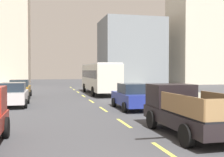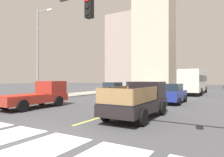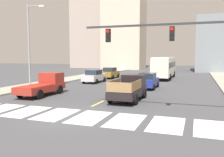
{
  "view_description": "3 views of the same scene",
  "coord_description": "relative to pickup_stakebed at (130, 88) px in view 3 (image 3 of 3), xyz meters",
  "views": [
    {
      "loc": [
        -3.71,
        -4.06,
        2.57
      ],
      "look_at": [
        0.82,
        14.92,
        2.02
      ],
      "focal_mm": 44.66,
      "sensor_mm": 36.0,
      "label": 1
    },
    {
      "loc": [
        6.05,
        -4.06,
        2.13
      ],
      "look_at": [
        -1.07,
        8.24,
        2.16
      ],
      "focal_mm": 31.78,
      "sensor_mm": 36.0,
      "label": 2
    },
    {
      "loc": [
        6.96,
        -12.68,
        3.58
      ],
      "look_at": [
        -1.9,
        12.57,
        1.06
      ],
      "focal_mm": 39.05,
      "sensor_mm": 36.0,
      "label": 3
    }
  ],
  "objects": [
    {
      "name": "crosswalk_stripe_6",
      "position": [
        3.72,
        -6.35,
        -0.93
      ],
      "size": [
        1.77,
        3.21,
        0.01
      ],
      "primitive_type": "cube",
      "color": "silver",
      "rests_on": "ground"
    },
    {
      "name": "lane_dash_1",
      "position": [
        -1.82,
        2.65,
        -0.93
      ],
      "size": [
        0.16,
        2.4,
        0.01
      ],
      "primitive_type": "cube",
      "color": "#D8D54E",
      "rests_on": "ground"
    },
    {
      "name": "lane_dash_7",
      "position": [
        -1.82,
        32.65,
        -0.93
      ],
      "size": [
        0.16,
        2.4,
        0.01
      ],
      "primitive_type": "cube",
      "color": "#D8D54E",
      "rests_on": "ground"
    },
    {
      "name": "streetlight_left",
      "position": [
        -11.91,
        2.94,
        4.03
      ],
      "size": [
        2.2,
        0.28,
        9.0
      ],
      "color": "gray",
      "rests_on": "ground"
    },
    {
      "name": "sedan_near_right",
      "position": [
        -7.79,
        10.64,
        -0.08
      ],
      "size": [
        2.02,
        4.4,
        1.72
      ],
      "rotation": [
        0.0,
        0.0,
        0.04
      ],
      "color": "silver",
      "rests_on": "ground"
    },
    {
      "name": "sedan_mid",
      "position": [
        -7.94,
        17.32,
        -0.08
      ],
      "size": [
        2.02,
        4.4,
        1.72
      ],
      "rotation": [
        0.0,
        0.0,
        -0.0
      ],
      "color": "olive",
      "rests_on": "ground"
    },
    {
      "name": "crosswalk_stripe_3",
      "position": [
        -2.93,
        -6.35,
        -0.93
      ],
      "size": [
        1.77,
        3.21,
        0.01
      ],
      "primitive_type": "cube",
      "color": "silver",
      "rests_on": "ground"
    },
    {
      "name": "crosswalk_stripe_4",
      "position": [
        -0.71,
        -6.35,
        -0.93
      ],
      "size": [
        1.77,
        3.21,
        0.01
      ],
      "primitive_type": "cube",
      "color": "silver",
      "rests_on": "ground"
    },
    {
      "name": "lane_dash_6",
      "position": [
        -1.82,
        27.65,
        -0.93
      ],
      "size": [
        0.16,
        2.4,
        0.01
      ],
      "primitive_type": "cube",
      "color": "#D8D54E",
      "rests_on": "ground"
    },
    {
      "name": "lane_dash_4",
      "position": [
        -1.82,
        17.65,
        -0.93
      ],
      "size": [
        0.16,
        2.4,
        0.01
      ],
      "primitive_type": "cube",
      "color": "#D8D54E",
      "rests_on": "ground"
    },
    {
      "name": "city_bus",
      "position": [
        0.24,
        19.69,
        1.02
      ],
      "size": [
        2.72,
        10.8,
        3.32
      ],
      "rotation": [
        0.0,
        0.0,
        -0.04
      ],
      "color": "beige",
      "rests_on": "ground"
    },
    {
      "name": "crosswalk_stripe_5",
      "position": [
        1.5,
        -6.35,
        -0.93
      ],
      "size": [
        1.77,
        3.21,
        0.01
      ],
      "primitive_type": "cube",
      "color": "silver",
      "rests_on": "ground"
    },
    {
      "name": "traffic_signal_gantry",
      "position": [
        4.9,
        -4.38,
        3.3
      ],
      "size": [
        9.97,
        0.27,
        6.0
      ],
      "color": "#2D2D33",
      "rests_on": "ground"
    },
    {
      "name": "crosswalk_stripe_7",
      "position": [
        5.93,
        -6.35,
        -0.93
      ],
      "size": [
        1.77,
        3.21,
        0.01
      ],
      "primitive_type": "cube",
      "color": "silver",
      "rests_on": "ground"
    },
    {
      "name": "ground_plane",
      "position": [
        -1.82,
        -6.35,
        -0.94
      ],
      "size": [
        160.0,
        160.0,
        0.0
      ],
      "primitive_type": "plane",
      "color": "#414246"
    },
    {
      "name": "lane_dash_0",
      "position": [
        -1.82,
        -2.35,
        -0.93
      ],
      "size": [
        0.16,
        2.4,
        0.01
      ],
      "primitive_type": "cube",
      "color": "#D8D54E",
      "rests_on": "ground"
    },
    {
      "name": "pickup_stakebed",
      "position": [
        0.0,
        0.0,
        0.0
      ],
      "size": [
        2.18,
        5.2,
        1.96
      ],
      "rotation": [
        0.0,
        0.0,
        0.04
      ],
      "color": "black",
      "rests_on": "ground"
    },
    {
      "name": "sedan_near_left",
      "position": [
        0.06,
        7.24,
        -0.08
      ],
      "size": [
        2.02,
        4.4,
        1.72
      ],
      "rotation": [
        0.0,
        0.0,
        0.01
      ],
      "color": "navy",
      "rests_on": "ground"
    },
    {
      "name": "block_mid_left",
      "position": [
        -13.7,
        44.53,
        12.86
      ],
      "size": [
        10.4,
        8.47,
        27.6
      ],
      "primitive_type": "cube",
      "color": "beige",
      "rests_on": "ground"
    },
    {
      "name": "block_low_left",
      "position": [
        -24.95,
        49.77,
        10.65
      ],
      "size": [
        10.96,
        10.11,
        23.18
      ],
      "primitive_type": "cube",
      "color": "#AA998E",
      "rests_on": "ground"
    },
    {
      "name": "pickup_dark",
      "position": [
        -8.01,
        -0.27,
        -0.02
      ],
      "size": [
        2.18,
        5.2,
        1.96
      ],
      "rotation": [
        0.0,
        0.0,
        -0.04
      ],
      "color": "maroon",
      "rests_on": "ground"
    },
    {
      "name": "block_mid_right",
      "position": [
        10.2,
        40.25,
        5.13
      ],
      "size": [
        11.13,
        9.78,
        12.13
      ],
      "primitive_type": "cube",
      "color": "gray",
      "rests_on": "ground"
    },
    {
      "name": "lane_dash_3",
      "position": [
        -1.82,
        12.65,
        -0.93
      ],
      "size": [
        0.16,
        2.4,
        0.01
      ],
      "primitive_type": "cube",
      "color": "#D8D54E",
      "rests_on": "ground"
    },
    {
      "name": "sidewalk_left",
      "position": [
        -13.0,
        11.65,
        -0.86
      ],
      "size": [
        3.62,
        110.0,
        0.15
      ],
      "primitive_type": "cube",
      "color": "gray",
      "rests_on": "ground"
    },
    {
      "name": "lane_dash_2",
      "position": [
        -1.82,
        7.65,
        -0.93
      ],
      "size": [
        0.16,
        2.4,
        0.01
      ],
      "primitive_type": "cube",
      "color": "#D8D54E",
      "rests_on": "ground"
    },
    {
      "name": "crosswalk_stripe_2",
      "position": [
        -5.15,
        -6.35,
        -0.93
      ],
      "size": [
        1.77,
        3.21,
        0.01
      ],
      "primitive_type": "cube",
      "color": "silver",
      "rests_on": "ground"
    },
    {
      "name": "lane_dash_5",
      "position": [
        -1.82,
        22.65,
        -0.93
      ],
      "size": [
        0.16,
        2.4,
        0.01
      ],
      "primitive_type": "cube",
      "color": "#D8D54E",
      "rests_on": "ground"
    }
  ]
}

